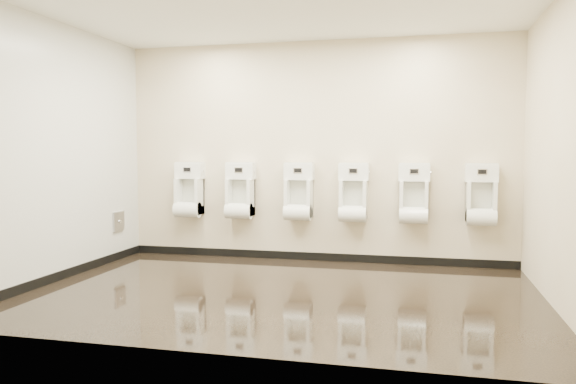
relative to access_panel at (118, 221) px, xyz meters
name	(u,v)px	position (x,y,z in m)	size (l,w,h in m)	color
ground	(282,293)	(2.48, -1.20, -0.50)	(5.00, 3.50, 0.00)	black
ceiling	(281,5)	(2.48, -1.20, 2.30)	(5.00, 3.50, 0.00)	white
back_wall	(315,152)	(2.48, 0.55, 0.90)	(5.00, 0.02, 2.80)	beige
front_wall	(218,151)	(2.48, -2.95, 0.90)	(5.00, 0.02, 2.80)	beige
left_wall	(57,152)	(-0.02, -1.20, 0.90)	(0.02, 3.50, 2.80)	beige
right_wall	(560,151)	(4.98, -1.20, 0.90)	(0.02, 3.50, 2.80)	beige
tile_overlay_left	(57,152)	(-0.01, -1.20, 0.90)	(0.01, 3.50, 2.80)	silver
skirting_back	(314,256)	(2.48, 0.54, -0.45)	(5.00, 0.02, 0.10)	black
skirting_left	(61,275)	(-0.01, -1.20, -0.45)	(0.02, 3.50, 0.10)	black
access_panel	(118,221)	(0.00, 0.00, 0.00)	(0.04, 0.25, 0.25)	#9E9EA3
urinal_0	(189,194)	(0.80, 0.42, 0.34)	(0.38, 0.29, 0.72)	white
urinal_1	(240,195)	(1.52, 0.42, 0.34)	(0.38, 0.29, 0.72)	white
urinal_2	(299,196)	(2.30, 0.42, 0.34)	(0.38, 0.29, 0.72)	white
urinal_3	(353,197)	(3.00, 0.42, 0.34)	(0.38, 0.29, 0.72)	white
urinal_4	(414,198)	(3.73, 0.42, 0.34)	(0.38, 0.29, 0.72)	white
urinal_5	(481,199)	(4.50, 0.42, 0.34)	(0.38, 0.29, 0.72)	white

